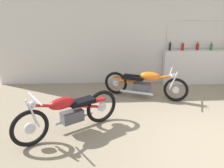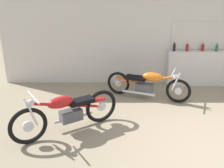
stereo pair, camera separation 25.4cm
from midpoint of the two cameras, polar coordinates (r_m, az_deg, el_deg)
name	(u,v)px [view 1 (the left image)]	position (r m, az deg, el deg)	size (l,w,h in m)	color
ground_plane	(222,152)	(5.08, 21.52, -13.57)	(24.00, 24.00, 0.00)	gray
wall_back	(175,35)	(7.71, 12.65, 10.41)	(10.00, 0.07, 2.80)	silver
sill_counter	(195,67)	(7.94, 16.73, 3.59)	(1.85, 0.28, 0.99)	silver
bottle_leftmost	(170,46)	(7.58, 11.57, 8.10)	(0.07, 0.07, 0.28)	black
bottle_left_center	(183,46)	(7.67, 14.20, 7.93)	(0.08, 0.08, 0.24)	maroon
bottle_center	(198,46)	(7.83, 17.24, 7.81)	(0.08, 0.08, 0.22)	maroon
bottle_right_center	(211,47)	(7.92, 19.93, 7.67)	(0.07, 0.07, 0.22)	#23662D
motorcycle_orange	(145,83)	(6.68, 6.08, 0.23)	(2.04, 0.94, 0.78)	black
motorcycle_red	(68,113)	(5.15, -10.87, -6.16)	(1.93, 1.27, 0.91)	black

